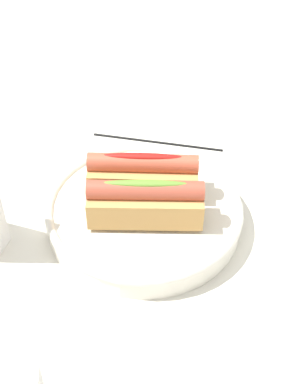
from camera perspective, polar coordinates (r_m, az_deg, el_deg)
name	(u,v)px	position (r m, az deg, el deg)	size (l,w,h in m)	color
ground_plane	(131,220)	(0.75, -1.37, -3.03)	(2.40, 2.40, 0.00)	silver
serving_bowl	(144,212)	(0.74, 0.00, -2.13)	(0.27, 0.27, 0.04)	silver
hotdog_front	(143,174)	(0.73, -0.13, 1.91)	(0.16, 0.08, 0.06)	tan
hotdog_back	(145,202)	(0.69, 0.14, -1.06)	(0.16, 0.08, 0.06)	tan
chopstick_near	(156,141)	(0.89, 1.33, 5.48)	(0.01, 0.01, 0.22)	black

